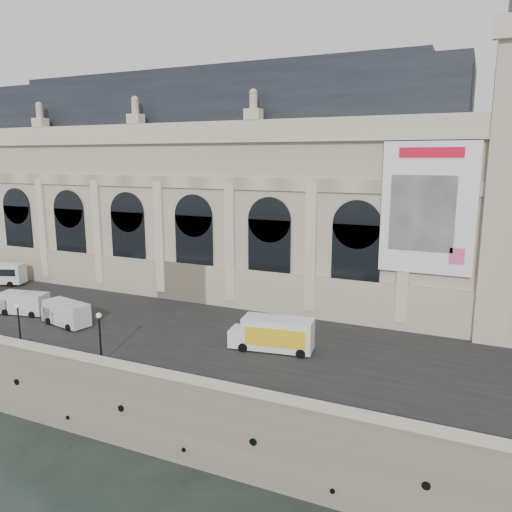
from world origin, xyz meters
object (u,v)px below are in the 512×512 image
Objects in this scene: van_c at (65,313)px; box_truck at (273,334)px; van_b at (21,303)px; lamp_left at (19,325)px; lamp_right at (100,338)px.

box_truck reaches higher than van_c.
lamp_left is at bearing -41.45° from van_b.
lamp_right reaches higher than box_truck.
box_truck is at bearing 3.17° from van_b.
lamp_left reaches higher than box_truck.
van_c is at bearing -173.83° from box_truck.
lamp_right is (9.93, -0.01, 0.19)m from lamp_left.
lamp_left is 0.92× the size of lamp_right.
lamp_left is at bearing -158.11° from box_truck.
van_c is at bearing 97.44° from lamp_left.
box_truck is 1.75× the size of lamp_right.
van_c is 1.33× the size of lamp_right.
van_b is at bearing 138.55° from lamp_left.
lamp_right reaches higher than van_b.
lamp_right is (-12.69, -9.10, 0.72)m from box_truck.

